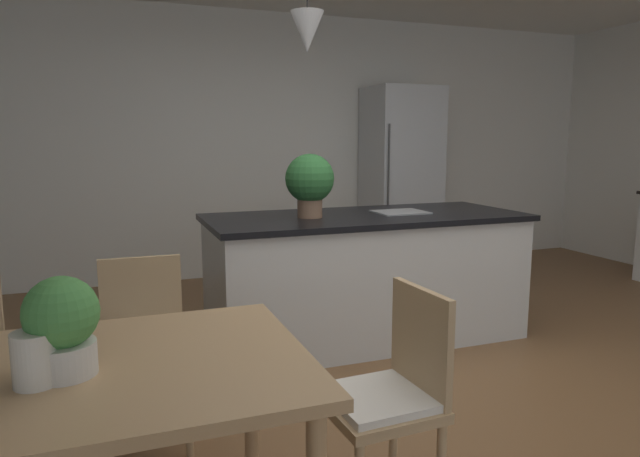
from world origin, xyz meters
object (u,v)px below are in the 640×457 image
Objects in this scene: chair_kitchen_end at (390,393)px; refrigerator at (401,180)px; vase_on_dining_table at (34,359)px; kitchen_island at (365,275)px; chair_far_right at (144,345)px; dining_table at (23,398)px; potted_plant_on_table at (62,324)px; potted_plant_on_island at (310,181)px.

refrigerator is (2.01, 3.65, 0.51)m from chair_kitchen_end.
refrigerator is at bearing 49.38° from vase_on_dining_table.
kitchen_island reaches higher than vase_on_dining_table.
chair_kitchen_end is 0.39× the size of kitchen_island.
kitchen_island is at bearing 30.79° from chair_far_right.
kitchen_island is (1.97, 1.79, -0.20)m from dining_table.
dining_table is 0.78× the size of kitchen_island.
potted_plant_on_island is at bearing 52.04° from potted_plant_on_table.
potted_plant_on_island is at bearing 51.33° from vase_on_dining_table.
vase_on_dining_table is (-3.20, -3.73, -0.18)m from refrigerator.
potted_plant_on_table is at bearing 32.10° from vase_on_dining_table.
chair_far_right is at bearing 134.94° from chair_kitchen_end.
chair_kitchen_end is at bearing -112.18° from kitchen_island.
potted_plant_on_table is (-1.43, -1.83, -0.26)m from potted_plant_on_island.
potted_plant_on_table is (-0.27, -0.89, 0.41)m from chair_far_right.
potted_plant_on_island is 1.42× the size of potted_plant_on_table.
chair_kitchen_end is 2.02× the size of potted_plant_on_island.
potted_plant_on_table reaches higher than dining_table.
chair_kitchen_end is 5.49× the size of vase_on_dining_table.
potted_plant_on_island is at bearing 80.24° from chair_kitchen_end.
kitchen_island is at bearing 42.29° from dining_table.
refrigerator is at bearing 55.48° from kitchen_island.
potted_plant_on_table is 0.12m from vase_on_dining_table.
dining_table is at bearing -130.83° from potted_plant_on_island.
kitchen_island is at bearing 0.00° from potted_plant_on_island.
dining_table is 0.96m from chair_far_right.
potted_plant_on_table is at bearing -106.85° from chair_far_right.
potted_plant_on_island is at bearing -132.47° from refrigerator.
chair_far_right is at bearing 65.23° from dining_table.
chair_kitchen_end is at bearing -99.76° from potted_plant_on_island.
potted_plant_on_table is (-1.85, -1.83, 0.43)m from kitchen_island.
potted_plant_on_island is 2.71× the size of vase_on_dining_table.
chair_kitchen_end is 1.94m from potted_plant_on_island.
chair_far_right is 1.84m from kitchen_island.
potted_plant_on_island is (1.16, 0.94, 0.67)m from chair_far_right.
potted_plant_on_island reaches higher than vase_on_dining_table.
kitchen_island is at bearing 44.27° from vase_on_dining_table.
chair_far_right is 2.87× the size of potted_plant_on_table.
refrigerator is 4.58× the size of potted_plant_on_island.
dining_table is at bearing -114.77° from chair_far_right.
dining_table is at bearing -179.88° from chair_kitchen_end.
dining_table is 4.05× the size of potted_plant_on_island.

